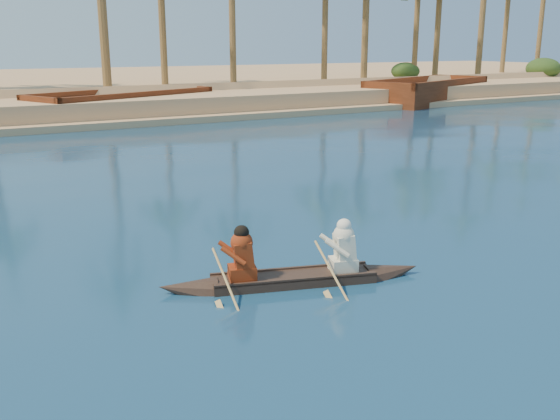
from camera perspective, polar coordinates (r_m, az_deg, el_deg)
ground at (r=17.29m, az=23.07°, el=-0.46°), size 160.00×160.00×0.00m
sandy_embankment at (r=58.42m, az=-17.16°, el=10.65°), size 150.00×51.00×1.50m
shrub_cluster at (r=43.59m, az=-12.34°, el=10.61°), size 100.00×6.00×2.40m
canoe at (r=11.38m, az=1.24°, el=-5.52°), size 4.84×2.09×1.34m
barge_mid at (r=38.53m, az=-14.09°, el=9.17°), size 11.84×7.72×1.88m
barge_right at (r=48.64m, az=13.37°, el=10.41°), size 13.09×8.30×2.07m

